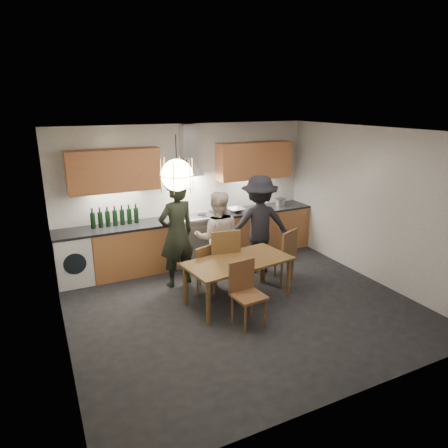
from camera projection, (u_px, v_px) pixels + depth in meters
name	position (u px, v px, depth m)	size (l,w,h in m)	color
ground	(241.00, 305.00, 6.12)	(5.00, 5.00, 0.00)	black
room_shell	(243.00, 196.00, 5.62)	(5.02, 4.52, 2.61)	white
counter_run	(195.00, 239.00, 7.67)	(5.00, 0.62, 0.90)	#CE864F
range_stove	(194.00, 240.00, 7.66)	(0.90, 0.60, 0.92)	silver
wall_fixtures	(190.00, 165.00, 7.35)	(4.30, 0.54, 1.10)	#D58552
pendant_lamp	(177.00, 175.00, 5.00)	(0.43, 0.43, 0.70)	black
dining_table	(238.00, 265.00, 6.06)	(1.71, 1.02, 0.68)	brown
chair_back_left	(201.00, 266.00, 6.38)	(0.47, 0.47, 0.82)	brown
chair_back_mid	(224.00, 255.00, 6.45)	(0.55, 0.55, 1.05)	brown
chair_back_right	(284.00, 253.00, 6.70)	(0.57, 0.57, 0.96)	brown
chair_front	(246.00, 289.00, 5.49)	(0.44, 0.44, 0.90)	brown
person_left	(177.00, 234.00, 6.56)	(0.66, 0.43, 1.80)	black
person_mid	(217.00, 238.00, 6.70)	(0.77, 0.60, 1.59)	beige
person_right	(259.00, 224.00, 7.13)	(1.14, 0.65, 1.76)	black
mixing_bowl	(236.00, 210.00, 7.85)	(0.32, 0.32, 0.08)	silver
stock_pot	(280.00, 202.00, 8.30)	(0.21, 0.21, 0.15)	#B2B2B5
wine_bottles	(115.00, 216.00, 6.95)	(0.83, 0.08, 0.35)	black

